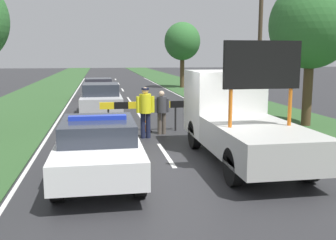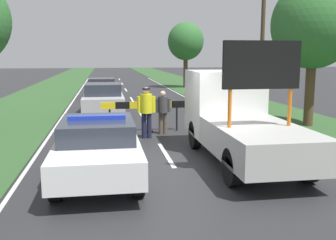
# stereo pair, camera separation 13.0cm
# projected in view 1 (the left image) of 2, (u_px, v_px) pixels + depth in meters

# --- Properties ---
(ground_plane) EXTENTS (160.00, 160.00, 0.00)m
(ground_plane) POSITION_uv_depth(u_px,v_px,m) (171.00, 162.00, 10.65)
(ground_plane) COLOR #28282B
(lane_markings) EXTENTS (7.55, 54.87, 0.01)m
(lane_markings) POSITION_uv_depth(u_px,v_px,m) (133.00, 106.00, 22.47)
(lane_markings) COLOR silver
(lane_markings) RESTS_ON ground
(grass_verge_left) EXTENTS (4.72, 120.00, 0.03)m
(grass_verge_left) POSITION_uv_depth(u_px,v_px,m) (41.00, 94.00, 29.05)
(grass_verge_left) COLOR #2D5128
(grass_verge_left) RESTS_ON ground
(grass_verge_right) EXTENTS (4.72, 120.00, 0.03)m
(grass_verge_right) POSITION_uv_depth(u_px,v_px,m) (203.00, 91.00, 31.13)
(grass_verge_right) COLOR #2D5128
(grass_verge_right) RESTS_ON ground
(police_car) EXTENTS (1.88, 4.89, 1.49)m
(police_car) POSITION_uv_depth(u_px,v_px,m) (98.00, 146.00, 9.25)
(police_car) COLOR white
(police_car) RESTS_ON ground
(work_truck) EXTENTS (2.04, 5.79, 3.20)m
(work_truck) POSITION_uv_depth(u_px,v_px,m) (236.00, 117.00, 11.04)
(work_truck) COLOR white
(work_truck) RESTS_ON ground
(road_barrier) EXTENTS (3.16, 0.08, 1.14)m
(road_barrier) POSITION_uv_depth(u_px,v_px,m) (142.00, 107.00, 14.71)
(road_barrier) COLOR black
(road_barrier) RESTS_ON ground
(police_officer) EXTENTS (0.64, 0.40, 1.77)m
(police_officer) POSITION_uv_depth(u_px,v_px,m) (145.00, 108.00, 13.55)
(police_officer) COLOR #191E38
(police_officer) RESTS_ON ground
(pedestrian_civilian) EXTENTS (0.57, 0.36, 1.59)m
(pedestrian_civilian) POSITION_uv_depth(u_px,v_px,m) (162.00, 109.00, 14.26)
(pedestrian_civilian) COLOR brown
(pedestrian_civilian) RESTS_ON ground
(traffic_cone_near_police) EXTENTS (0.52, 0.52, 0.71)m
(traffic_cone_near_police) POSITION_uv_depth(u_px,v_px,m) (224.00, 120.00, 15.41)
(traffic_cone_near_police) COLOR black
(traffic_cone_near_police) RESTS_ON ground
(traffic_cone_centre_front) EXTENTS (0.38, 0.38, 0.53)m
(traffic_cone_centre_front) POSITION_uv_depth(u_px,v_px,m) (146.00, 125.00, 14.85)
(traffic_cone_centre_front) COLOR black
(traffic_cone_centre_front) RESTS_ON ground
(queued_car_sedan_silver) EXTENTS (1.90, 4.49, 1.51)m
(queued_car_sedan_silver) POSITION_uv_depth(u_px,v_px,m) (101.00, 98.00, 19.04)
(queued_car_sedan_silver) COLOR #B2B2B7
(queued_car_sedan_silver) RESTS_ON ground
(queued_car_wagon_maroon) EXTENTS (1.91, 4.12, 1.35)m
(queued_car_wagon_maroon) POSITION_uv_depth(u_px,v_px,m) (99.00, 88.00, 26.06)
(queued_car_wagon_maroon) COLOR maroon
(queued_car_wagon_maroon) RESTS_ON ground
(roadside_tree_near_left) EXTENTS (3.13, 3.13, 5.69)m
(roadside_tree_near_left) POSITION_uv_depth(u_px,v_px,m) (182.00, 42.00, 34.18)
(roadside_tree_near_left) COLOR #4C3823
(roadside_tree_near_left) RESTS_ON ground
(roadside_tree_mid_left) EXTENTS (3.29, 3.29, 5.77)m
(roadside_tree_mid_left) POSITION_uv_depth(u_px,v_px,m) (311.00, 25.00, 15.40)
(roadside_tree_mid_left) COLOR #4C3823
(roadside_tree_mid_left) RESTS_ON ground
(utility_pole) EXTENTS (1.20, 0.20, 8.53)m
(utility_pole) POSITION_uv_depth(u_px,v_px,m) (261.00, 23.00, 18.85)
(utility_pole) COLOR #473828
(utility_pole) RESTS_ON ground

